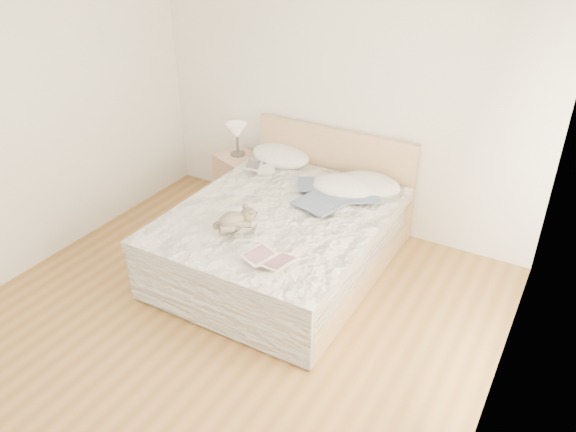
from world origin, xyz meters
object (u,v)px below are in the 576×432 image
(nightstand, at_px, (240,180))
(childrens_book, at_px, (269,259))
(bed, at_px, (285,236))
(photo_book, at_px, (260,168))
(table_lamp, at_px, (237,133))
(teddy_bear, at_px, (232,227))

(nightstand, bearing_deg, childrens_book, -49.37)
(bed, distance_m, photo_book, 0.86)
(childrens_book, bearing_deg, bed, 126.53)
(bed, bearing_deg, childrens_book, -67.39)
(photo_book, height_order, childrens_book, same)
(table_lamp, xyz_separation_m, photo_book, (0.47, -0.29, -0.18))
(table_lamp, bearing_deg, nightstand, -45.80)
(bed, relative_size, childrens_book, 5.86)
(nightstand, xyz_separation_m, photo_book, (0.44, -0.26, 0.35))
(nightstand, relative_size, teddy_bear, 1.82)
(bed, bearing_deg, teddy_bear, -106.19)
(table_lamp, bearing_deg, bed, -37.98)
(photo_book, xyz_separation_m, teddy_bear, (0.43, -1.10, 0.02))
(photo_book, bearing_deg, bed, -66.25)
(bed, xyz_separation_m, nightstand, (-1.03, 0.80, -0.03))
(nightstand, xyz_separation_m, teddy_bear, (0.87, -1.37, 0.37))
(bed, height_order, table_lamp, bed)
(photo_book, relative_size, teddy_bear, 1.10)
(photo_book, xyz_separation_m, childrens_book, (0.92, -1.32, 0.00))
(table_lamp, height_order, teddy_bear, table_lamp)
(bed, xyz_separation_m, photo_book, (-0.59, 0.54, 0.32))
(table_lamp, bearing_deg, teddy_bear, -57.23)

